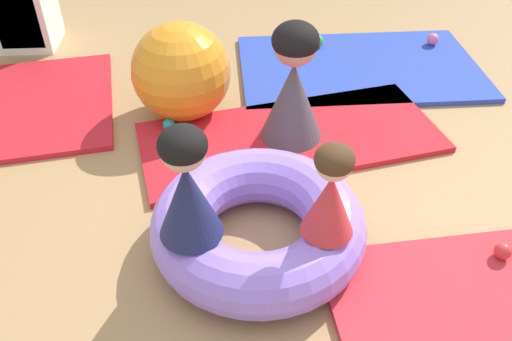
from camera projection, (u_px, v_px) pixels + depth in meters
ground_plane at (260, 242)px, 2.71m from camera, size 8.00×8.00×0.00m
gym_mat_far_right at (359, 67)px, 4.11m from camera, size 1.85×1.18×0.04m
gym_mat_far_left at (10, 108)px, 3.66m from camera, size 1.57×1.49×0.04m
gym_mat_center_rear at (484, 326)px, 2.30m from camera, size 1.36×1.14×0.04m
gym_mat_front at (291, 137)px, 3.39m from camera, size 2.03×1.21×0.04m
inflatable_cushion at (258, 224)px, 2.60m from camera, size 1.06×1.06×0.30m
child_in_navy at (187, 185)px, 2.18m from camera, size 0.40×0.40×0.56m
child_in_red at (331, 192)px, 2.22m from camera, size 0.28×0.28×0.46m
adult_seated at (293, 84)px, 3.14m from camera, size 0.53×0.53×0.76m
play_ball_teal at (169, 125)px, 3.40m from camera, size 0.08×0.08×0.08m
play_ball_pink at (433, 39)px, 4.35m from camera, size 0.10×0.10×0.10m
play_ball_green at (317, 41)px, 4.31m from camera, size 0.10×0.10×0.10m
play_ball_red at (503, 251)px, 2.55m from camera, size 0.08×0.08×0.08m
play_ball_orange at (190, 131)px, 3.34m from camera, size 0.08×0.08×0.08m
exercise_ball_large at (181, 72)px, 3.43m from camera, size 0.65×0.65×0.65m
storage_cube at (24, 13)px, 4.29m from camera, size 0.44×0.44×0.56m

